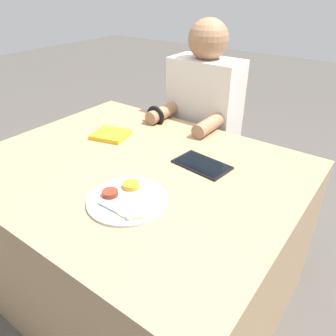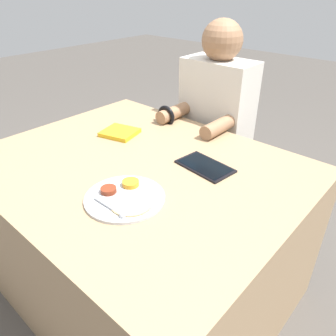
{
  "view_description": "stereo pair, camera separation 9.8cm",
  "coord_description": "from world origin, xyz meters",
  "px_view_note": "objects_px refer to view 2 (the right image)",
  "views": [
    {
      "loc": [
        0.79,
        -0.84,
        1.37
      ],
      "look_at": [
        0.18,
        -0.02,
        0.77
      ],
      "focal_mm": 35.0,
      "sensor_mm": 36.0,
      "label": 1
    },
    {
      "loc": [
        0.87,
        -0.78,
        1.37
      ],
      "look_at": [
        0.18,
        -0.02,
        0.77
      ],
      "focal_mm": 35.0,
      "sensor_mm": 36.0,
      "label": 2
    }
  ],
  "objects_px": {
    "thali_tray": "(125,197)",
    "red_notebook": "(120,133)",
    "tablet_device": "(205,166)",
    "person_diner": "(214,139)"
  },
  "relations": [
    {
      "from": "tablet_device",
      "to": "person_diner",
      "type": "bearing_deg",
      "value": 120.34
    },
    {
      "from": "thali_tray",
      "to": "tablet_device",
      "type": "height_order",
      "value": "thali_tray"
    },
    {
      "from": "tablet_device",
      "to": "person_diner",
      "type": "distance_m",
      "value": 0.59
    },
    {
      "from": "thali_tray",
      "to": "red_notebook",
      "type": "bearing_deg",
      "value": 140.84
    },
    {
      "from": "person_diner",
      "to": "thali_tray",
      "type": "bearing_deg",
      "value": -75.91
    },
    {
      "from": "thali_tray",
      "to": "person_diner",
      "type": "bearing_deg",
      "value": 104.09
    },
    {
      "from": "tablet_device",
      "to": "red_notebook",
      "type": "bearing_deg",
      "value": -177.89
    },
    {
      "from": "thali_tray",
      "to": "red_notebook",
      "type": "distance_m",
      "value": 0.54
    },
    {
      "from": "red_notebook",
      "to": "person_diner",
      "type": "height_order",
      "value": "person_diner"
    },
    {
      "from": "red_notebook",
      "to": "person_diner",
      "type": "distance_m",
      "value": 0.57
    }
  ]
}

